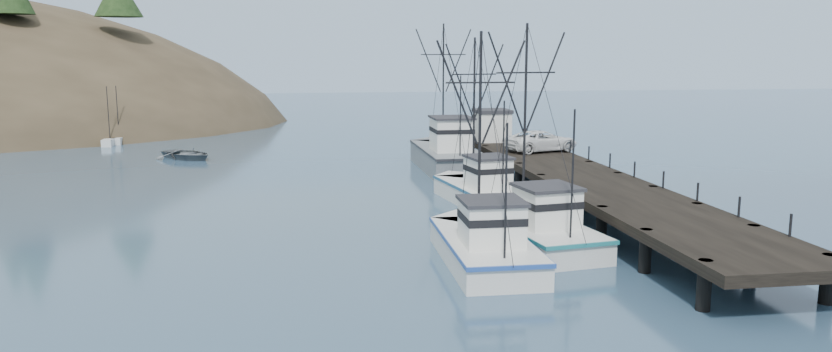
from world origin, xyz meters
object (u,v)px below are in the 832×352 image
at_px(trawler_far, 479,190).
at_px(pickup_truck, 541,141).
at_px(work_vessel, 446,155).
at_px(pier_shed, 492,125).
at_px(trawler_near, 531,227).
at_px(motorboat, 188,159).
at_px(pier, 580,178).
at_px(trawler_mid, 483,244).

xyz_separation_m(trawler_far, pickup_truck, (7.28, 9.46, 2.00)).
height_order(work_vessel, pier_shed, work_vessel).
relative_size(trawler_near, motorboat, 2.00).
bearing_deg(pier, trawler_mid, -127.62).
bearing_deg(pier, work_vessel, 110.75).
bearing_deg(motorboat, work_vessel, -68.39).
bearing_deg(trawler_mid, pier_shed, 75.01).
distance_m(pier, pickup_truck, 10.87).
bearing_deg(pier_shed, pickup_truck, -73.21).
relative_size(pier, motorboat, 7.58).
bearing_deg(pier, pier_shed, 94.09).
bearing_deg(trawler_far, pier, -11.59).
bearing_deg(work_vessel, trawler_near, -90.49).
xyz_separation_m(trawler_near, trawler_mid, (-3.29, -2.98, -0.00)).
height_order(trawler_near, trawler_mid, trawler_near).
height_order(pier_shed, motorboat, pier_shed).
bearing_deg(motorboat, trawler_near, -102.42).
bearing_deg(trawler_near, trawler_mid, -137.85).
relative_size(trawler_near, trawler_far, 1.05).
bearing_deg(trawler_far, trawler_near, -88.24).
height_order(trawler_far, pickup_truck, trawler_far).
distance_m(trawler_mid, trawler_far, 13.78).
relative_size(trawler_far, work_vessel, 0.75).
bearing_deg(trawler_near, pickup_truck, 70.76).
relative_size(pickup_truck, motorboat, 1.02).
distance_m(trawler_near, pickup_truck, 21.21).
relative_size(pier_shed, pickup_truck, 0.54).
bearing_deg(trawler_mid, pier, 52.38).
height_order(trawler_far, work_vessel, work_vessel).
xyz_separation_m(pier, trawler_far, (-6.39, 1.31, -0.87)).
bearing_deg(motorboat, pier, -86.92).
bearing_deg(pier_shed, trawler_far, -107.00).
distance_m(pickup_truck, motorboat, 32.65).
height_order(work_vessel, pickup_truck, work_vessel).
relative_size(work_vessel, pier_shed, 4.60).
xyz_separation_m(work_vessel, pier_shed, (4.57, 2.54, 2.19)).
relative_size(trawler_mid, pier_shed, 3.48).
xyz_separation_m(trawler_far, work_vessel, (0.53, 14.15, 0.41)).
bearing_deg(pickup_truck, motorboat, 47.09).
xyz_separation_m(trawler_mid, work_vessel, (3.50, 27.60, 0.41)).
distance_m(work_vessel, motorboat, 24.48).
bearing_deg(trawler_mid, work_vessel, 82.77).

